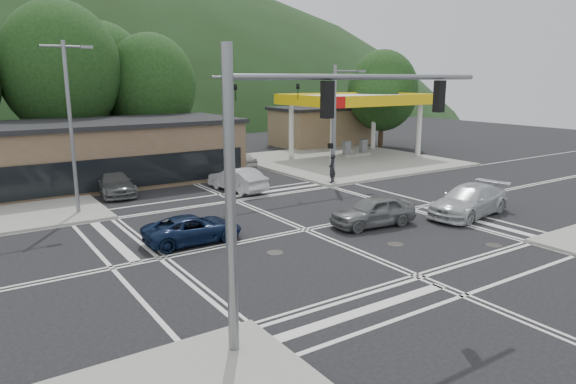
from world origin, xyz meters
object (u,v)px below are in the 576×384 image
car_silver_east (469,201)px  car_queue_a (237,179)px  pedestrian (332,169)px  car_blue_west (193,229)px  car_grey_center (373,211)px  car_queue_b (238,159)px  car_northbound (114,183)px

car_silver_east → car_queue_a: (-7.35, 12.18, -0.05)m
car_silver_east → pedestrian: bearing=176.5°
car_blue_west → pedestrian: pedestrian is taller
car_grey_center → car_queue_b: car_grey_center is taller
car_queue_b → car_northbound: (-11.00, -4.20, 0.04)m
car_silver_east → car_grey_center: bearing=-112.9°
car_silver_east → car_queue_b: bearing=-179.8°
car_silver_east → car_queue_b: 20.08m
car_queue_a → car_queue_b: size_ratio=1.14×
car_queue_b → car_northbound: car_northbound is taller
car_queue_a → car_northbound: size_ratio=0.92×
car_blue_west → car_grey_center: bearing=-106.1°
car_blue_west → car_silver_east: (14.01, -3.90, 0.19)m
pedestrian → car_blue_west: bearing=-11.6°
car_queue_b → pedestrian: pedestrian is taller
car_queue_a → pedestrian: 6.60m
car_grey_center → car_silver_east: car_silver_east is taller
car_grey_center → car_queue_a: (-1.78, 10.81, 0.01)m
car_silver_east → car_northbound: bearing=-146.7°
car_grey_center → car_queue_a: car_queue_a is taller
car_queue_b → pedestrian: bearing=99.4°
car_silver_east → pedestrian: pedestrian is taller
pedestrian → car_silver_east: bearing=57.5°
car_blue_west → car_queue_a: 10.63m
car_blue_west → pedestrian: 14.52m
car_grey_center → car_northbound: car_grey_center is taller
car_queue_a → car_grey_center: bearing=90.8°
car_silver_east → car_queue_a: 14.22m
car_blue_west → car_grey_center: (8.44, -2.53, 0.13)m
car_silver_east → car_queue_a: car_silver_east is taller
car_queue_b → pedestrian: (2.23, -9.45, 0.43)m
car_queue_b → car_blue_west: bearing=52.1°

